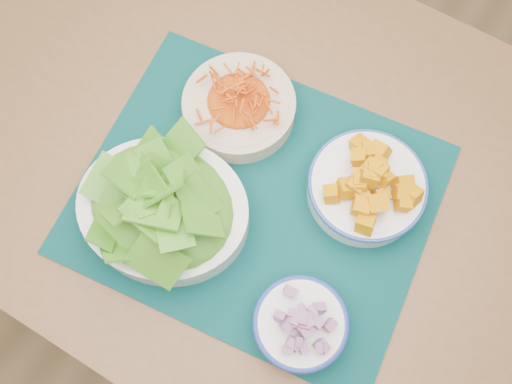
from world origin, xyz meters
TOP-DOWN VIEW (x-y plane):
  - ground at (0.00, 0.00)m, footprint 4.00×4.00m
  - table at (-0.17, 0.24)m, footprint 1.25×0.87m
  - placemat at (-0.08, 0.18)m, footprint 0.59×0.51m
  - carrot_bowl at (-0.19, 0.28)m, footprint 0.24×0.24m
  - squash_bowl at (0.05, 0.28)m, footprint 0.23×0.23m
  - lettuce_bowl at (-0.18, 0.08)m, footprint 0.31×0.29m
  - onion_bowl at (0.08, 0.05)m, footprint 0.15×0.15m

SIDE VIEW (x-z plane):
  - ground at x=0.00m, z-range 0.00..0.00m
  - table at x=-0.17m, z-range 0.28..1.03m
  - placemat at x=-0.08m, z-range 0.75..0.75m
  - carrot_bowl at x=-0.19m, z-range 0.75..0.82m
  - onion_bowl at x=0.08m, z-range 0.75..0.82m
  - squash_bowl at x=0.05m, z-range 0.75..0.84m
  - lettuce_bowl at x=-0.18m, z-range 0.75..0.86m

